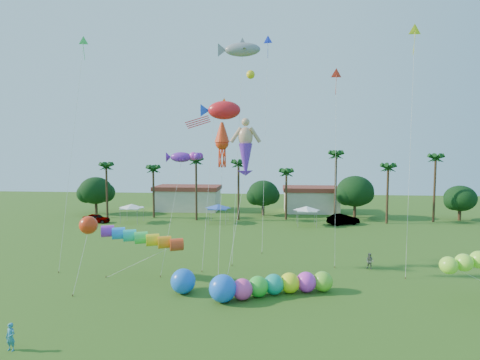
# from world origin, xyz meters

# --- Properties ---
(ground) EXTENTS (160.00, 160.00, 0.00)m
(ground) POSITION_xyz_m (0.00, 0.00, 0.00)
(ground) COLOR #285116
(ground) RESTS_ON ground
(tree_line) EXTENTS (69.46, 8.91, 11.00)m
(tree_line) POSITION_xyz_m (3.57, 44.00, 4.28)
(tree_line) COLOR #3A2819
(tree_line) RESTS_ON ground
(buildings_row) EXTENTS (35.00, 7.00, 4.00)m
(buildings_row) POSITION_xyz_m (-3.09, 50.00, 2.00)
(buildings_row) COLOR beige
(buildings_row) RESTS_ON ground
(tent_row) EXTENTS (31.00, 4.00, 0.60)m
(tent_row) POSITION_xyz_m (-6.00, 36.33, 2.75)
(tent_row) COLOR white
(tent_row) RESTS_ON ground
(car_a) EXTENTS (4.25, 1.75, 1.44)m
(car_a) POSITION_xyz_m (-25.71, 35.33, 0.72)
(car_a) COLOR #4C4C54
(car_a) RESTS_ON ground
(car_b) EXTENTS (5.32, 3.66, 1.66)m
(car_b) POSITION_xyz_m (13.87, 37.39, 0.83)
(car_b) COLOR #4C4C54
(car_b) RESTS_ON ground
(spectator_a) EXTENTS (0.64, 0.47, 1.61)m
(spectator_a) POSITION_xyz_m (-12.09, -2.75, 0.80)
(spectator_a) COLOR teal
(spectator_a) RESTS_ON ground
(spectator_b) EXTENTS (0.96, 0.92, 1.57)m
(spectator_b) POSITION_xyz_m (12.31, 14.58, 0.78)
(spectator_b) COLOR gray
(spectator_b) RESTS_ON ground
(caterpillar_inflatable) EXTENTS (10.07, 5.09, 2.10)m
(caterpillar_inflatable) POSITION_xyz_m (2.51, 6.77, 0.88)
(caterpillar_inflatable) COLOR #FF43A5
(caterpillar_inflatable) RESTS_ON ground
(blue_ball) EXTENTS (2.01, 2.01, 2.01)m
(blue_ball) POSITION_xyz_m (-4.33, 6.77, 1.00)
(blue_ball) COLOR blue
(blue_ball) RESTS_ON ground
(rainbow_tube) EXTENTS (8.83, 2.72, 3.93)m
(rainbow_tube) POSITION_xyz_m (-7.49, 9.19, 3.38)
(rainbow_tube) COLOR red
(rainbow_tube) RESTS_ON ground
(green_worm) EXTENTS (9.67, 2.36, 3.70)m
(green_worm) POSITION_xyz_m (16.09, 6.66, 2.92)
(green_worm) COLOR #9EFF38
(green_worm) RESTS_ON ground
(orange_ball_kite) EXTENTS (1.53, 2.54, 6.14)m
(orange_ball_kite) POSITION_xyz_m (-12.32, 7.05, 5.39)
(orange_ball_kite) COLOR red
(orange_ball_kite) RESTS_ON ground
(merman_kite) EXTENTS (2.72, 4.74, 14.07)m
(merman_kite) POSITION_xyz_m (0.31, 12.19, 11.52)
(merman_kite) COLOR tan
(merman_kite) RESTS_ON ground
(fish_kite) EXTENTS (5.43, 6.50, 16.86)m
(fish_kite) POSITION_xyz_m (-2.30, 16.98, 15.78)
(fish_kite) COLOR red
(fish_kite) RESTS_ON ground
(shark_kite) EXTENTS (5.44, 6.46, 23.55)m
(shark_kite) POSITION_xyz_m (-0.60, 19.48, 22.61)
(shark_kite) COLOR gray
(shark_kite) RESTS_ON ground
(squid_kite) EXTENTS (1.77, 5.28, 14.49)m
(squid_kite) POSITION_xyz_m (-2.28, 15.13, 12.31)
(squid_kite) COLOR red
(squid_kite) RESTS_ON ground
(lobster_kite) EXTENTS (4.14, 5.22, 11.65)m
(lobster_kite) POSITION_xyz_m (-6.21, 14.06, 10.92)
(lobster_kite) COLOR purple
(lobster_kite) RESTS_ON ground
(delta_kite_red) EXTENTS (1.27, 3.27, 20.07)m
(delta_kite_red) POSITION_xyz_m (9.26, 17.71, 19.13)
(delta_kite_red) COLOR red
(delta_kite_red) RESTS_ON ground
(delta_kite_yellow) EXTENTS (1.97, 3.54, 23.52)m
(delta_kite_yellow) POSITION_xyz_m (16.05, 15.25, 22.50)
(delta_kite_yellow) COLOR #D3DE16
(delta_kite_yellow) RESTS_ON ground
(delta_kite_green) EXTENTS (1.31, 4.93, 23.29)m
(delta_kite_green) POSITION_xyz_m (-16.63, 15.26, 22.15)
(delta_kite_green) COLOR green
(delta_kite_green) RESTS_ON ground
(delta_kite_blue) EXTENTS (1.26, 4.86, 25.39)m
(delta_kite_blue) POSITION_xyz_m (2.09, 23.68, 24.27)
(delta_kite_blue) COLOR #182DDB
(delta_kite_blue) RESTS_ON ground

